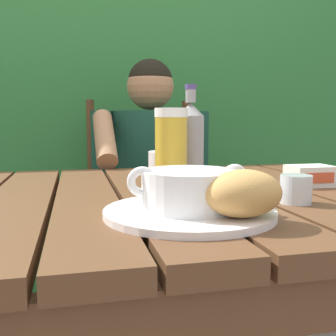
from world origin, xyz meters
TOP-DOWN VIEW (x-y plane):
  - dining_table at (-0.00, 0.00)m, footprint 1.23×0.92m
  - hedge_backdrop at (0.08, 1.50)m, footprint 3.72×0.99m
  - chair_near_diner at (0.15, 0.90)m, footprint 0.50×0.41m
  - person_eating at (0.14, 0.70)m, footprint 0.48×0.47m
  - serving_plate at (0.03, -0.24)m, footprint 0.29×0.29m
  - soup_bowl at (0.03, -0.24)m, footprint 0.21×0.16m
  - bread_roll at (0.09, -0.31)m, footprint 0.14×0.12m
  - beer_glass at (0.05, -0.00)m, footprint 0.07×0.07m
  - beer_bottle at (0.12, 0.06)m, footprint 0.07×0.07m
  - water_glass_small at (0.26, -0.19)m, footprint 0.06×0.06m
  - butter_tub at (0.40, -0.01)m, footprint 0.11×0.08m
  - table_knife at (0.20, -0.16)m, footprint 0.16×0.07m
  - diner_bowl at (0.15, 0.35)m, footprint 0.16×0.16m

SIDE VIEW (x-z plane):
  - chair_near_diner at x=0.15m, z-range -0.02..1.01m
  - dining_table at x=0.00m, z-range 0.29..1.06m
  - person_eating at x=0.14m, z-range 0.11..1.29m
  - table_knife at x=0.20m, z-range 0.78..0.79m
  - serving_plate at x=0.03m, z-range 0.78..0.79m
  - butter_tub at x=0.40m, z-range 0.78..0.83m
  - water_glass_small at x=0.26m, z-range 0.78..0.83m
  - diner_bowl at x=0.15m, z-range 0.78..0.84m
  - soup_bowl at x=0.03m, z-range 0.79..0.86m
  - bread_roll at x=0.09m, z-range 0.79..0.86m
  - beer_glass at x=0.05m, z-range 0.78..0.96m
  - beer_bottle at x=0.12m, z-range 0.76..1.01m
  - hedge_backdrop at x=0.08m, z-range -0.20..2.95m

